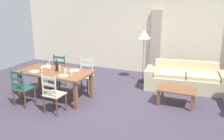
# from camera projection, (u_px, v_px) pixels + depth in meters

# --- Properties ---
(ground_plane) EXTENTS (9.60, 9.60, 0.02)m
(ground_plane) POSITION_uv_depth(u_px,v_px,m) (101.00, 107.00, 6.03)
(ground_plane) COLOR #433B4B
(wall_far) EXTENTS (9.60, 0.16, 2.70)m
(wall_far) POSITION_uv_depth(u_px,v_px,m) (142.00, 34.00, 8.55)
(wall_far) COLOR #F2E4C2
(wall_far) RESTS_ON ground_plane
(curtain_panel_left) EXTENTS (0.35, 0.08, 2.20)m
(curtain_panel_left) POSITION_uv_depth(u_px,v_px,m) (156.00, 43.00, 8.29)
(curtain_panel_left) COLOR #B7A494
(curtain_panel_left) RESTS_ON ground_plane
(dining_table) EXTENTS (1.90, 0.96, 0.75)m
(dining_table) POSITION_uv_depth(u_px,v_px,m) (55.00, 74.00, 6.37)
(dining_table) COLOR brown
(dining_table) RESTS_ON ground_plane
(dining_chair_near_left) EXTENTS (0.43, 0.41, 0.96)m
(dining_chair_near_left) POSITION_uv_depth(u_px,v_px,m) (22.00, 88.00, 5.96)
(dining_chair_near_left) COLOR #245949
(dining_chair_near_left) RESTS_ON ground_plane
(dining_chair_near_right) EXTENTS (0.43, 0.41, 0.96)m
(dining_chair_near_right) POSITION_uv_depth(u_px,v_px,m) (53.00, 94.00, 5.57)
(dining_chair_near_right) COLOR beige
(dining_chair_near_right) RESTS_ON ground_plane
(dining_chair_far_left) EXTENTS (0.45, 0.43, 0.96)m
(dining_chair_far_left) POSITION_uv_depth(u_px,v_px,m) (58.00, 72.00, 7.25)
(dining_chair_far_left) COLOR #245A47
(dining_chair_far_left) RESTS_ON ground_plane
(dining_chair_far_right) EXTENTS (0.44, 0.42, 0.96)m
(dining_chair_far_right) POSITION_uv_depth(u_px,v_px,m) (85.00, 75.00, 6.92)
(dining_chair_far_right) COLOR beige
(dining_chair_far_right) RESTS_ON ground_plane
(dinner_plate_near_left) EXTENTS (0.24, 0.24, 0.02)m
(dinner_plate_near_left) POSITION_uv_depth(u_px,v_px,m) (34.00, 71.00, 6.30)
(dinner_plate_near_left) COLOR white
(dinner_plate_near_left) RESTS_ON dining_table
(fork_near_left) EXTENTS (0.03, 0.17, 0.01)m
(fork_near_left) POSITION_uv_depth(u_px,v_px,m) (30.00, 71.00, 6.36)
(fork_near_left) COLOR silver
(fork_near_left) RESTS_ON dining_table
(dinner_plate_near_right) EXTENTS (0.24, 0.24, 0.02)m
(dinner_plate_near_right) POSITION_uv_depth(u_px,v_px,m) (64.00, 76.00, 5.95)
(dinner_plate_near_right) COLOR white
(dinner_plate_near_right) RESTS_ON dining_table
(fork_near_right) EXTENTS (0.02, 0.17, 0.01)m
(fork_near_right) POSITION_uv_depth(u_px,v_px,m) (59.00, 75.00, 6.01)
(fork_near_right) COLOR silver
(fork_near_right) RESTS_ON dining_table
(dinner_plate_far_left) EXTENTS (0.24, 0.24, 0.02)m
(dinner_plate_far_left) POSITION_uv_depth(u_px,v_px,m) (47.00, 67.00, 6.74)
(dinner_plate_far_left) COLOR white
(dinner_plate_far_left) RESTS_ON dining_table
(fork_far_left) EXTENTS (0.02, 0.17, 0.01)m
(fork_far_left) POSITION_uv_depth(u_px,v_px,m) (42.00, 66.00, 6.79)
(fork_far_left) COLOR silver
(fork_far_left) RESTS_ON dining_table
(dinner_plate_far_right) EXTENTS (0.24, 0.24, 0.02)m
(dinner_plate_far_right) POSITION_uv_depth(u_px,v_px,m) (75.00, 70.00, 6.39)
(dinner_plate_far_right) COLOR white
(dinner_plate_far_right) RESTS_ON dining_table
(fork_far_right) EXTENTS (0.03, 0.17, 0.01)m
(fork_far_right) POSITION_uv_depth(u_px,v_px,m) (70.00, 70.00, 6.45)
(fork_far_right) COLOR silver
(fork_far_right) RESTS_ON dining_table
(wine_bottle) EXTENTS (0.07, 0.07, 0.32)m
(wine_bottle) POSITION_uv_depth(u_px,v_px,m) (57.00, 67.00, 6.33)
(wine_bottle) COLOR black
(wine_bottle) RESTS_ON dining_table
(wine_glass_near_left) EXTENTS (0.06, 0.06, 0.16)m
(wine_glass_near_left) POSITION_uv_depth(u_px,v_px,m) (42.00, 67.00, 6.31)
(wine_glass_near_left) COLOR white
(wine_glass_near_left) RESTS_ON dining_table
(wine_glass_near_right) EXTENTS (0.06, 0.06, 0.16)m
(wine_glass_near_right) POSITION_uv_depth(u_px,v_px,m) (71.00, 71.00, 5.97)
(wine_glass_near_right) COLOR white
(wine_glass_near_right) RESTS_ON dining_table
(wine_glass_far_left) EXTENTS (0.06, 0.06, 0.16)m
(wine_glass_far_left) POSITION_uv_depth(u_px,v_px,m) (48.00, 65.00, 6.54)
(wine_glass_far_left) COLOR white
(wine_glass_far_left) RESTS_ON dining_table
(coffee_cup_primary) EXTENTS (0.07, 0.07, 0.09)m
(coffee_cup_primary) POSITION_uv_depth(u_px,v_px,m) (65.00, 71.00, 6.22)
(coffee_cup_primary) COLOR beige
(coffee_cup_primary) RESTS_ON dining_table
(candle_tall) EXTENTS (0.05, 0.05, 0.25)m
(candle_tall) POSITION_uv_depth(u_px,v_px,m) (49.00, 68.00, 6.41)
(candle_tall) COLOR #998C66
(candle_tall) RESTS_ON dining_table
(candle_short) EXTENTS (0.05, 0.05, 0.19)m
(candle_short) POSITION_uv_depth(u_px,v_px,m) (60.00, 70.00, 6.22)
(candle_short) COLOR #998C66
(candle_short) RESTS_ON dining_table
(couch) EXTENTS (2.37, 1.11, 0.80)m
(couch) POSITION_uv_depth(u_px,v_px,m) (185.00, 80.00, 7.11)
(couch) COLOR beige
(couch) RESTS_ON ground_plane
(coffee_table) EXTENTS (0.90, 0.56, 0.42)m
(coffee_table) POSITION_uv_depth(u_px,v_px,m) (177.00, 91.00, 6.05)
(coffee_table) COLOR brown
(coffee_table) RESTS_ON ground_plane
(standing_lamp) EXTENTS (0.40, 0.40, 1.64)m
(standing_lamp) POSITION_uv_depth(u_px,v_px,m) (144.00, 38.00, 7.48)
(standing_lamp) COLOR #332D28
(standing_lamp) RESTS_ON ground_plane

